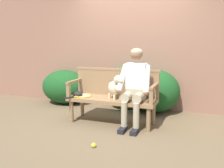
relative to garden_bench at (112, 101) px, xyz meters
name	(u,v)px	position (x,y,z in m)	size (l,w,h in m)	color
ground_plane	(112,123)	(0.00, 0.00, -0.39)	(40.00, 40.00, 0.00)	brown
brick_garden_fence	(133,47)	(0.00, 1.36, 0.92)	(8.00, 0.30, 2.62)	#936651
hedge_bush_far_left	(65,87)	(-1.53, 0.95, 0.00)	(1.11, 0.84, 0.79)	#194C1E
hedge_bush_mid_left	(127,88)	(-0.03, 0.99, 0.07)	(0.93, 0.59, 0.94)	#1E5B23
hedge_bush_mid_right	(154,91)	(0.56, 0.97, 0.05)	(1.04, 0.93, 0.88)	#194C1E
garden_bench	(112,101)	(0.00, 0.00, 0.00)	(1.55, 0.54, 0.45)	#93704C
bench_backrest	(117,82)	(0.00, 0.24, 0.31)	(1.59, 0.06, 0.50)	#93704C
bench_armrest_left_end	(72,85)	(-0.74, -0.09, 0.26)	(0.06, 0.54, 0.28)	#93704C
bench_armrest_right_end	(153,90)	(0.74, -0.09, 0.26)	(0.06, 0.54, 0.28)	#93704C
person_seated	(135,84)	(0.42, -0.02, 0.33)	(0.56, 0.67, 1.32)	black
dog_on_bench	(116,87)	(0.08, -0.04, 0.27)	(0.39, 0.36, 0.43)	beige
tennis_racket	(82,96)	(-0.55, -0.07, 0.07)	(0.43, 0.56, 0.03)	yellow
baseball_glove	(77,93)	(-0.66, -0.06, 0.11)	(0.22, 0.17, 0.09)	black
tennis_ball	(94,145)	(0.13, -1.06, -0.36)	(0.07, 0.07, 0.07)	#CCDB33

